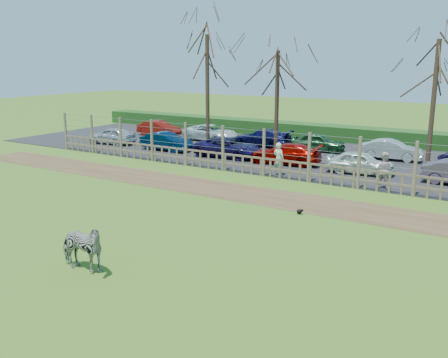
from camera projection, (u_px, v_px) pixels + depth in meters
The scene contains 22 objects.
ground at pixel (169, 216), 19.51m from camera, with size 120.00×120.00×0.00m, color olive.
dirt_strip at pixel (229, 191), 23.22m from camera, with size 34.00×2.80×0.01m, color brown.
asphalt at pixel (311, 156), 31.47m from camera, with size 44.00×13.00×0.04m, color #232326.
hedge at pixel (347, 134), 37.12m from camera, with size 46.00×2.00×1.10m, color #1E4716.
fence at pixel (264, 161), 25.92m from camera, with size 30.16×0.16×2.50m.
tree_left at pixel (207, 65), 31.85m from camera, with size 4.80×4.80×7.88m.
tree_mid at pixel (277, 78), 30.54m from camera, with size 4.80×4.80×6.83m.
tree_right at pixel (436, 73), 26.23m from camera, with size 4.80×4.80×7.35m.
zebra at pixel (81, 248), 14.23m from camera, with size 0.79×1.73×1.46m, color gray.
visitor_a at pixel (279, 159), 26.02m from camera, with size 0.63×0.41×1.72m, color #C1E5B2.
visitor_b at pixel (383, 170), 23.40m from camera, with size 0.84×0.65×1.72m, color beige.
crow at pixel (300, 211), 19.70m from camera, with size 0.27×0.20×0.22m.
car_0 at pixel (112, 136), 35.73m from camera, with size 1.42×3.52×1.20m, color silver.
car_1 at pixel (166, 141), 33.20m from camera, with size 1.27×3.64×1.20m, color #041F41.
car_2 at pixel (228, 147), 30.94m from camera, with size 1.99×4.32×1.20m, color #150F40.
car_3 at pixel (286, 154), 28.89m from camera, with size 1.68×4.13×1.20m, color #970500.
car_4 at pixel (360, 162), 26.41m from camera, with size 1.42×3.52×1.20m, color silver.
car_7 at pixel (159, 128), 39.51m from camera, with size 1.27×3.64×1.20m, color maroon.
car_8 at pixel (211, 133), 37.09m from camera, with size 1.99×4.32×1.20m, color silver.
car_9 at pixel (262, 138), 34.77m from camera, with size 1.68×4.13×1.20m, color #0E0E3F.
car_10 at pixel (318, 142), 32.90m from camera, with size 1.42×3.52×1.20m, color #1E4F28.
car_11 at pixel (391, 150), 30.11m from camera, with size 1.27×3.64×1.20m, color #B2C4BD.
Camera 1 is at (11.70, -14.66, 5.96)m, focal length 40.00 mm.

